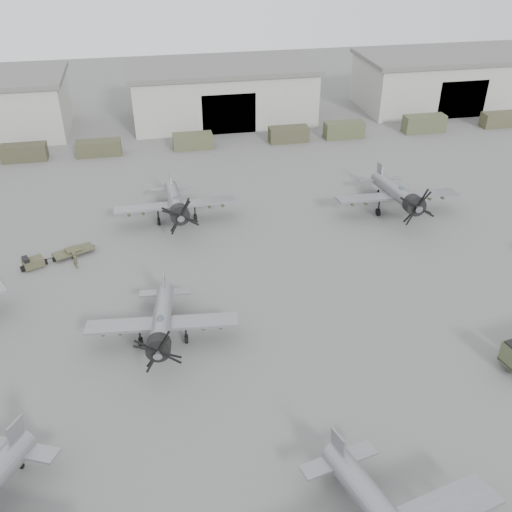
{
  "coord_description": "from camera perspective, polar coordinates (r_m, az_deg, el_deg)",
  "views": [
    {
      "loc": [
        -12.34,
        -27.75,
        29.98
      ],
      "look_at": [
        -3.73,
        15.6,
        2.5
      ],
      "focal_mm": 40.0,
      "sensor_mm": 36.0,
      "label": 1
    }
  ],
  "objects": [
    {
      "name": "support_truck_3",
      "position": [
        83.18,
        -6.34,
        11.36
      ],
      "size": [
        5.58,
        2.2,
        2.18
      ],
      "primitive_type": "cube",
      "color": "#474A31",
      "rests_on": "ground"
    },
    {
      "name": "support_truck_4",
      "position": [
        85.39,
        3.28,
        12.06
      ],
      "size": [
        5.77,
        2.2,
        2.21
      ],
      "primitive_type": "cube",
      "color": "#3E3E28",
      "rests_on": "ground"
    },
    {
      "name": "aircraft_far_1",
      "position": [
        65.34,
        14.08,
        6.02
      ],
      "size": [
        13.79,
        12.4,
        5.52
      ],
      "rotation": [
        0.0,
        0.0,
        -0.04
      ],
      "color": "gray",
      "rests_on": "ground"
    },
    {
      "name": "hangar_right",
      "position": [
        106.01,
        18.28,
        16.38
      ],
      "size": [
        29.0,
        14.8,
        8.7
      ],
      "color": "#B0B0A5",
      "rests_on": "ground"
    },
    {
      "name": "ground",
      "position": [
        42.68,
        9.28,
        -13.3
      ],
      "size": [
        220.0,
        220.0,
        0.0
      ],
      "primitive_type": "plane",
      "color": "#5E5E5C",
      "rests_on": "ground"
    },
    {
      "name": "tug_trailer",
      "position": [
        58.99,
        -20.0,
        -0.22
      ],
      "size": [
        6.77,
        3.97,
        1.38
      ],
      "rotation": [
        0.0,
        0.0,
        0.42
      ],
      "color": "#40412A",
      "rests_on": "ground"
    },
    {
      "name": "support_truck_7",
      "position": [
        99.23,
        23.28,
        12.43
      ],
      "size": [
        6.09,
        2.2,
        2.24
      ],
      "primitive_type": "cube",
      "color": "#44442C",
      "rests_on": "ground"
    },
    {
      "name": "aircraft_far_0",
      "position": [
        62.2,
        -8.01,
        5.25
      ],
      "size": [
        13.27,
        11.94,
        5.32
      ],
      "rotation": [
        0.0,
        0.0,
        0.03
      ],
      "color": "gray",
      "rests_on": "ground"
    },
    {
      "name": "aircraft_mid_1",
      "position": [
        45.18,
        -9.43,
        -6.62
      ],
      "size": [
        12.04,
        10.83,
        4.79
      ],
      "rotation": [
        0.0,
        0.0,
        -0.1
      ],
      "color": "gray",
      "rests_on": "ground"
    },
    {
      "name": "ground_crew",
      "position": [
        57.21,
        -17.6,
        -0.37
      ],
      "size": [
        0.48,
        0.68,
        1.75
      ],
      "primitive_type": "imported",
      "rotation": [
        0.0,
        0.0,
        1.67
      ],
      "color": "#48452F",
      "rests_on": "ground"
    },
    {
      "name": "hangar_center",
      "position": [
        94.11,
        -3.41,
        16.03
      ],
      "size": [
        29.0,
        14.8,
        8.7
      ],
      "color": "#B0B0A5",
      "rests_on": "ground"
    },
    {
      "name": "support_truck_6",
      "position": [
        92.71,
        16.45,
        12.58
      ],
      "size": [
        6.38,
        2.2,
        2.59
      ],
      "primitive_type": "cube",
      "color": "#444B31",
      "rests_on": "ground"
    },
    {
      "name": "support_truck_2",
      "position": [
        83.24,
        -15.44,
        10.38
      ],
      "size": [
        6.09,
        2.2,
        2.08
      ],
      "primitive_type": "cube",
      "color": "#3E3F29",
      "rests_on": "ground"
    },
    {
      "name": "support_truck_5",
      "position": [
        87.76,
        8.79,
        12.36
      ],
      "size": [
        5.88,
        2.2,
        2.41
      ],
      "primitive_type": "cube",
      "color": "#454A30",
      "rests_on": "ground"
    },
    {
      "name": "support_truck_1",
      "position": [
        84.58,
        -22.16,
        9.56
      ],
      "size": [
        5.95,
        2.2,
        2.25
      ],
      "primitive_type": "cube",
      "color": "#3A3925",
      "rests_on": "ground"
    }
  ]
}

